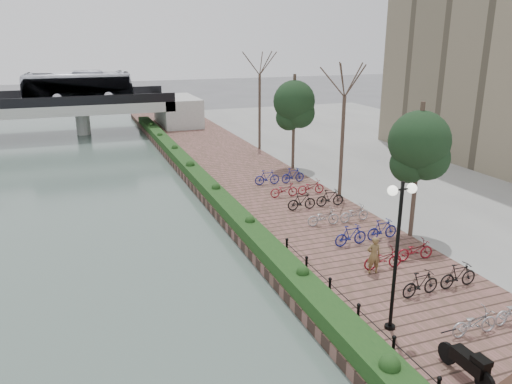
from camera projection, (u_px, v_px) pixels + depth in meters
promenade at (270, 198)px, 30.80m from camera, size 8.00×75.00×0.50m
inland_pavement at (475, 175)px, 36.08m from camera, size 24.00×75.00×0.50m
hedge at (206, 184)px, 31.76m from camera, size 1.10×56.00×0.60m
chain_fence at (375, 331)px, 15.88m from camera, size 0.10×14.10×0.70m
lamppost at (399, 226)px, 15.57m from camera, size 1.02×0.32×5.09m
motorcycle at (466, 361)px, 14.06m from camera, size 0.60×1.79×1.11m
pedestrian at (374, 255)px, 20.31m from camera, size 0.64×0.49×1.59m
bicycle_parking at (353, 224)px, 24.59m from camera, size 2.40×19.89×1.00m
street_trees at (373, 156)px, 26.78m from camera, size 3.20×37.12×6.80m
bridge at (4, 105)px, 48.84m from camera, size 36.00×10.77×6.50m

